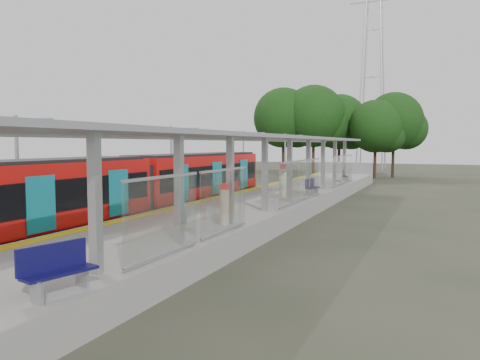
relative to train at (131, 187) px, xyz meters
name	(u,v)px	position (x,y,z in m)	size (l,w,h in m)	color
trackbed	(204,206)	(0.00, 7.79, -1.93)	(3.00, 70.00, 0.24)	#59544C
platform	(268,204)	(4.50, 7.79, -1.55)	(6.00, 50.00, 1.00)	gray
tactile_strip	(230,194)	(1.95, 7.79, -1.04)	(0.60, 50.00, 0.02)	yellow
end_fence	(345,168)	(4.50, 32.74, -0.45)	(6.00, 0.10, 1.20)	#9EA0A5
train	(131,187)	(0.00, 0.00, 0.00)	(2.74, 27.60, 3.62)	black
canopy	(272,144)	(6.11, 3.98, 2.15)	(3.27, 38.00, 3.66)	#9EA0A5
pylon	(373,54)	(3.50, 60.79, 16.95)	(8.00, 4.00, 38.00)	#9EA0A5
tree_cluster	(335,120)	(1.74, 40.50, 5.23)	(20.63, 12.04, 11.67)	#382316
catenary_masts	(173,164)	(-1.72, 6.79, 0.86)	(2.08, 48.16, 5.40)	#9EA0A5
bench_near	(57,268)	(6.83, -11.84, -0.47)	(0.88, 1.67, 1.10)	#131051
bench_mid	(311,186)	(6.71, 9.81, -0.52)	(0.63, 1.52, 1.01)	#131051
bench_far	(344,175)	(6.60, 21.36, -0.52)	(0.65, 1.52, 1.00)	#131051
info_pillar_near	(224,207)	(6.45, -2.66, -0.33)	(0.37, 0.37, 1.66)	#C6B690
info_pillar_far	(283,183)	(5.48, 7.72, -0.19)	(0.45, 0.45, 1.99)	#C6B690
litter_bin	(181,217)	(5.22, -3.95, -0.60)	(0.44, 0.44, 0.91)	#9EA0A5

